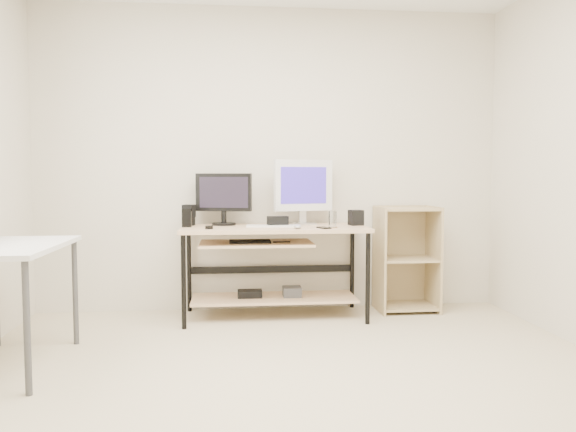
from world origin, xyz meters
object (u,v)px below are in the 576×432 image
(black_monitor, at_px, (224,196))
(audio_controller, at_px, (187,218))
(white_imac, at_px, (303,187))
(desk, at_px, (271,252))
(side_table, at_px, (8,258))
(shelf_unit, at_px, (405,258))

(black_monitor, xyz_separation_m, audio_controller, (-0.29, -0.16, -0.17))
(white_imac, distance_m, audio_controller, 1.00)
(desk, relative_size, side_table, 1.50)
(black_monitor, bearing_deg, desk, -8.80)
(white_imac, height_order, audio_controller, white_imac)
(shelf_unit, bearing_deg, white_imac, -179.52)
(desk, height_order, audio_controller, audio_controller)
(desk, xyz_separation_m, audio_controller, (-0.68, 0.00, 0.29))
(desk, relative_size, white_imac, 2.74)
(desk, xyz_separation_m, shelf_unit, (1.18, 0.16, -0.09))
(audio_controller, bearing_deg, side_table, -127.63)
(shelf_unit, relative_size, black_monitor, 1.92)
(shelf_unit, bearing_deg, side_table, -156.67)
(black_monitor, height_order, white_imac, white_imac)
(desk, height_order, shelf_unit, shelf_unit)
(audio_controller, bearing_deg, black_monitor, 33.80)
(side_table, distance_m, shelf_unit, 3.09)
(black_monitor, relative_size, white_imac, 0.86)
(shelf_unit, bearing_deg, audio_controller, -175.19)
(white_imac, bearing_deg, shelf_unit, -14.07)
(desk, height_order, white_imac, white_imac)
(side_table, bearing_deg, black_monitor, 43.99)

